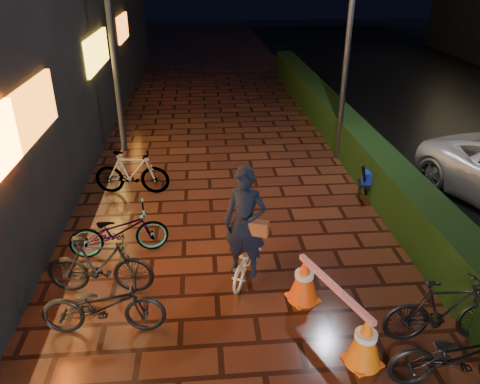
{
  "coord_description": "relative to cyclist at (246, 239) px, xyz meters",
  "views": [
    {
      "loc": [
        -0.69,
        -4.34,
        4.81
      ],
      "look_at": [
        -0.06,
        3.11,
        1.1
      ],
      "focal_mm": 35.0,
      "sensor_mm": 36.0,
      "label": 1
    }
  ],
  "objects": [
    {
      "name": "ground",
      "position": [
        0.05,
        -2.09,
        -0.75
      ],
      "size": [
        80.0,
        80.0,
        0.0
      ],
      "primitive_type": "plane",
      "color": "#381911",
      "rests_on": "ground"
    },
    {
      "name": "hedge",
      "position": [
        3.35,
        5.91,
        -0.25
      ],
      "size": [
        0.7,
        20.0,
        1.0
      ],
      "primitive_type": "cube",
      "color": "black",
      "rests_on": "ground"
    },
    {
      "name": "lamp_post_hedge",
      "position": [
        2.98,
        5.11,
        2.2
      ],
      "size": [
        0.51,
        0.24,
        5.37
      ],
      "color": "black",
      "rests_on": "ground"
    },
    {
      "name": "lamp_post_sf",
      "position": [
        -2.84,
        6.19,
        2.36
      ],
      "size": [
        0.54,
        0.15,
        5.66
      ],
      "color": "black",
      "rests_on": "ground"
    },
    {
      "name": "cyclist",
      "position": [
        0.0,
        0.0,
        0.0
      ],
      "size": [
        1.0,
        1.49,
        2.03
      ],
      "color": "silver",
      "rests_on": "ground"
    },
    {
      "name": "traffic_barrier",
      "position": [
        1.11,
        -1.32,
        -0.36
      ],
      "size": [
        1.07,
        1.9,
        0.78
      ],
      "color": "orange",
      "rests_on": "ground"
    },
    {
      "name": "cart_assembly",
      "position": [
        3.01,
        2.68,
        -0.28
      ],
      "size": [
        0.61,
        0.51,
        0.92
      ],
      "color": "black",
      "rests_on": "ground"
    },
    {
      "name": "parked_bikes_storefront",
      "position": [
        -2.22,
        0.69,
        -0.27
      ],
      "size": [
        1.96,
        5.19,
        1.02
      ],
      "color": "black",
      "rests_on": "ground"
    },
    {
      "name": "parked_bikes_hedge",
      "position": [
        2.48,
        -2.08,
        -0.27
      ],
      "size": [
        1.92,
        1.35,
        1.02
      ],
      "color": "black",
      "rests_on": "ground"
    }
  ]
}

